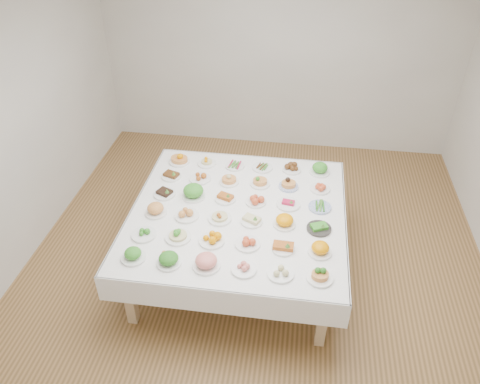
# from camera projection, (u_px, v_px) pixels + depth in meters

# --- Properties ---
(room_envelope) EXTENTS (5.02, 5.02, 2.81)m
(room_envelope) POSITION_uv_depth(u_px,v_px,m) (261.00, 103.00, 4.22)
(room_envelope) COLOR olive
(room_envelope) RESTS_ON ground
(display_table) EXTENTS (2.15, 2.15, 0.75)m
(display_table) POSITION_uv_depth(u_px,v_px,m) (238.00, 216.00, 4.73)
(display_table) COLOR white
(display_table) RESTS_ON ground
(dish_0) EXTENTS (0.22, 0.22, 0.11)m
(dish_0) POSITION_uv_depth(u_px,v_px,m) (133.00, 254.00, 4.12)
(dish_0) COLOR white
(dish_0) RESTS_ON display_table
(dish_1) EXTENTS (0.22, 0.22, 0.14)m
(dish_1) POSITION_uv_depth(u_px,v_px,m) (169.00, 258.00, 4.05)
(dish_1) COLOR white
(dish_1) RESTS_ON display_table
(dish_2) EXTENTS (0.27, 0.27, 0.15)m
(dish_2) POSITION_uv_depth(u_px,v_px,m) (206.00, 260.00, 4.03)
(dish_2) COLOR white
(dish_2) RESTS_ON display_table
(dish_3) EXTENTS (0.22, 0.22, 0.09)m
(dish_3) POSITION_uv_depth(u_px,v_px,m) (244.00, 267.00, 4.01)
(dish_3) COLOR white
(dish_3) RESTS_ON display_table
(dish_4) EXTENTS (0.23, 0.23, 0.10)m
(dish_4) POSITION_uv_depth(u_px,v_px,m) (281.00, 271.00, 3.96)
(dish_4) COLOR white
(dish_4) RESTS_ON display_table
(dish_5) EXTENTS (0.22, 0.22, 0.13)m
(dish_5) POSITION_uv_depth(u_px,v_px,m) (320.00, 274.00, 3.92)
(dish_5) COLOR white
(dish_5) RESTS_ON display_table
(dish_6) EXTENTS (0.23, 0.23, 0.09)m
(dish_6) POSITION_uv_depth(u_px,v_px,m) (144.00, 233.00, 4.37)
(dish_6) COLOR white
(dish_6) RESTS_ON display_table
(dish_7) EXTENTS (0.24, 0.24, 0.14)m
(dish_7) POSITION_uv_depth(u_px,v_px,m) (178.00, 233.00, 4.32)
(dish_7) COLOR white
(dish_7) RESTS_ON display_table
(dish_8) EXTENTS (0.24, 0.24, 0.11)m
(dish_8) POSITION_uv_depth(u_px,v_px,m) (212.00, 237.00, 4.30)
(dish_8) COLOR white
(dish_8) RESTS_ON display_table
(dish_9) EXTENTS (0.23, 0.23, 0.10)m
(dish_9) POSITION_uv_depth(u_px,v_px,m) (248.00, 241.00, 4.27)
(dish_9) COLOR white
(dish_9) RESTS_ON display_table
(dish_10) EXTENTS (0.21, 0.21, 0.10)m
(dish_10) POSITION_uv_depth(u_px,v_px,m) (283.00, 246.00, 4.22)
(dish_10) COLOR white
(dish_10) RESTS_ON display_table
(dish_11) EXTENTS (0.22, 0.22, 0.12)m
(dish_11) POSITION_uv_depth(u_px,v_px,m) (320.00, 248.00, 4.17)
(dish_11) COLOR white
(dish_11) RESTS_ON display_table
(dish_12) EXTENTS (0.21, 0.21, 0.13)m
(dish_12) POSITION_uv_depth(u_px,v_px,m) (156.00, 209.00, 4.63)
(dish_12) COLOR white
(dish_12) RESTS_ON display_table
(dish_13) EXTENTS (0.24, 0.24, 0.11)m
(dish_13) POSITION_uv_depth(u_px,v_px,m) (187.00, 213.00, 4.60)
(dish_13) COLOR white
(dish_13) RESTS_ON display_table
(dish_14) EXTENTS (0.23, 0.23, 0.12)m
(dish_14) POSITION_uv_depth(u_px,v_px,m) (220.00, 215.00, 4.55)
(dish_14) COLOR white
(dish_14) RESTS_ON display_table
(dish_15) EXTENTS (0.21, 0.21, 0.09)m
(dish_15) POSITION_uv_depth(u_px,v_px,m) (252.00, 219.00, 4.53)
(dish_15) COLOR white
(dish_15) RESTS_ON display_table
(dish_16) EXTENTS (0.21, 0.21, 0.12)m
(dish_16) POSITION_uv_depth(u_px,v_px,m) (285.00, 221.00, 4.48)
(dish_16) COLOR white
(dish_16) RESTS_ON display_table
(dish_17) EXTENTS (0.23, 0.23, 0.10)m
(dish_17) POSITION_uv_depth(u_px,v_px,m) (319.00, 227.00, 4.44)
(dish_17) COLOR #2C2A27
(dish_17) RESTS_ON display_table
(dish_18) EXTENTS (0.23, 0.23, 0.11)m
(dish_18) POSITION_uv_depth(u_px,v_px,m) (164.00, 192.00, 4.89)
(dish_18) COLOR white
(dish_18) RESTS_ON display_table
(dish_19) EXTENTS (0.24, 0.24, 0.15)m
(dish_19) POSITION_uv_depth(u_px,v_px,m) (193.00, 191.00, 4.84)
(dish_19) COLOR white
(dish_19) RESTS_ON display_table
(dish_20) EXTENTS (0.21, 0.21, 0.09)m
(dish_20) POSITION_uv_depth(u_px,v_px,m) (225.00, 197.00, 4.83)
(dish_20) COLOR white
(dish_20) RESTS_ON display_table
(dish_21) EXTENTS (0.21, 0.21, 0.09)m
(dish_21) POSITION_uv_depth(u_px,v_px,m) (256.00, 200.00, 4.78)
(dish_21) COLOR white
(dish_21) RESTS_ON display_table
(dish_22) EXTENTS (0.24, 0.24, 0.09)m
(dish_22) POSITION_uv_depth(u_px,v_px,m) (288.00, 203.00, 4.75)
(dish_22) COLOR white
(dish_22) RESTS_ON display_table
(dish_23) EXTENTS (0.23, 0.23, 0.05)m
(dish_23) POSITION_uv_depth(u_px,v_px,m) (320.00, 206.00, 4.72)
(dish_23) COLOR #4C66B2
(dish_23) RESTS_ON display_table
(dish_24) EXTENTS (0.21, 0.21, 0.10)m
(dish_24) POSITION_uv_depth(u_px,v_px,m) (171.00, 174.00, 5.16)
(dish_24) COLOR white
(dish_24) RESTS_ON display_table
(dish_25) EXTENTS (0.23, 0.23, 0.10)m
(dish_25) POSITION_uv_depth(u_px,v_px,m) (200.00, 177.00, 5.12)
(dish_25) COLOR white
(dish_25) RESTS_ON display_table
(dish_26) EXTENTS (0.21, 0.21, 0.11)m
(dish_26) POSITION_uv_depth(u_px,v_px,m) (229.00, 179.00, 5.07)
(dish_26) COLOR white
(dish_26) RESTS_ON display_table
(dish_27) EXTENTS (0.21, 0.21, 0.13)m
(dish_27) POSITION_uv_depth(u_px,v_px,m) (260.00, 180.00, 5.03)
(dish_27) COLOR white
(dish_27) RESTS_ON display_table
(dish_28) EXTENTS (0.21, 0.21, 0.12)m
(dish_28) POSITION_uv_depth(u_px,v_px,m) (289.00, 183.00, 4.99)
(dish_28) COLOR #4C66B2
(dish_28) RESTS_ON display_table
(dish_29) EXTENTS (0.21, 0.21, 0.08)m
(dish_29) POSITION_uv_depth(u_px,v_px,m) (320.00, 187.00, 4.97)
(dish_29) COLOR white
(dish_29) RESTS_ON display_table
(dish_30) EXTENTS (0.26, 0.25, 0.15)m
(dish_30) POSITION_uv_depth(u_px,v_px,m) (179.00, 157.00, 5.39)
(dish_30) COLOR white
(dish_30) RESTS_ON display_table
(dish_31) EXTENTS (0.21, 0.21, 0.10)m
(dish_31) POSITION_uv_depth(u_px,v_px,m) (207.00, 161.00, 5.37)
(dish_31) COLOR white
(dish_31) RESTS_ON display_table
(dish_32) EXTENTS (0.22, 0.22, 0.05)m
(dish_32) POSITION_uv_depth(u_px,v_px,m) (235.00, 165.00, 5.34)
(dish_32) COLOR white
(dish_32) RESTS_ON display_table
(dish_33) EXTENTS (0.23, 0.23, 0.05)m
(dish_33) POSITION_uv_depth(u_px,v_px,m) (262.00, 167.00, 5.32)
(dish_33) COLOR white
(dish_33) RESTS_ON display_table
(dish_34) EXTENTS (0.20, 0.20, 0.09)m
(dish_34) POSITION_uv_depth(u_px,v_px,m) (292.00, 168.00, 5.27)
(dish_34) COLOR white
(dish_34) RESTS_ON display_table
(dish_35) EXTENTS (0.23, 0.23, 0.14)m
(dish_35) POSITION_uv_depth(u_px,v_px,m) (320.00, 168.00, 5.21)
(dish_35) COLOR white
(dish_35) RESTS_ON display_table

